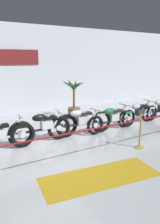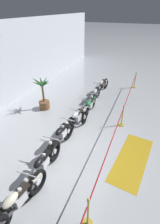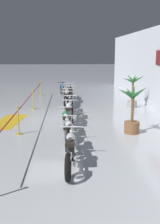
# 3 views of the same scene
# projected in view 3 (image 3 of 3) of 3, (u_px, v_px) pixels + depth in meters

# --- Properties ---
(ground_plane) EXTENTS (120.00, 120.00, 0.00)m
(ground_plane) POSITION_uv_depth(u_px,v_px,m) (55.00, 119.00, 12.51)
(ground_plane) COLOR #B2B7BC
(motorcycle_black_0) EXTENTS (2.38, 0.62, 0.95)m
(motorcycle_black_0) POSITION_uv_depth(u_px,v_px,m) (69.00, 92.00, 17.75)
(motorcycle_black_0) COLOR black
(motorcycle_black_0) RESTS_ON ground
(motorcycle_black_1) EXTENTS (2.40, 0.62, 0.97)m
(motorcycle_black_1) POSITION_uv_depth(u_px,v_px,m) (70.00, 95.00, 16.42)
(motorcycle_black_1) COLOR black
(motorcycle_black_1) RESTS_ON ground
(motorcycle_cream_2) EXTENTS (2.24, 0.62, 0.96)m
(motorcycle_cream_2) POSITION_uv_depth(u_px,v_px,m) (67.00, 99.00, 15.08)
(motorcycle_cream_2) COLOR black
(motorcycle_cream_2) RESTS_ON ground
(motorcycle_black_3) EXTENTS (2.32, 0.62, 0.97)m
(motorcycle_black_3) POSITION_uv_depth(u_px,v_px,m) (68.00, 103.00, 13.86)
(motorcycle_black_3) COLOR black
(motorcycle_black_3) RESTS_ON ground
(motorcycle_black_4) EXTENTS (2.37, 0.62, 0.98)m
(motorcycle_black_4) POSITION_uv_depth(u_px,v_px,m) (71.00, 109.00, 12.37)
(motorcycle_black_4) COLOR black
(motorcycle_black_4) RESTS_ON ground
(motorcycle_silver_5) EXTENTS (2.41, 0.62, 0.97)m
(motorcycle_silver_5) POSITION_uv_depth(u_px,v_px,m) (69.00, 115.00, 11.12)
(motorcycle_silver_5) COLOR black
(motorcycle_silver_5) RESTS_ON ground
(motorcycle_green_6) EXTENTS (2.32, 0.62, 0.92)m
(motorcycle_green_6) POSITION_uv_depth(u_px,v_px,m) (65.00, 123.00, 9.86)
(motorcycle_green_6) COLOR black
(motorcycle_green_6) RESTS_ON ground
(motorcycle_silver_7) EXTENTS (2.32, 0.62, 0.91)m
(motorcycle_silver_7) POSITION_uv_depth(u_px,v_px,m) (69.00, 135.00, 8.46)
(motorcycle_silver_7) COLOR black
(motorcycle_silver_7) RESTS_ON ground
(motorcycle_silver_8) EXTENTS (2.22, 0.62, 0.92)m
(motorcycle_silver_8) POSITION_uv_depth(u_px,v_px,m) (70.00, 151.00, 7.13)
(motorcycle_silver_8) COLOR black
(motorcycle_silver_8) RESTS_ON ground
(bicycle) EXTENTS (1.67, 0.50, 0.94)m
(bicycle) POSITION_uv_depth(u_px,v_px,m) (62.00, 90.00, 19.45)
(bicycle) COLOR black
(bicycle) RESTS_ON ground
(potted_palm_left_of_row) EXTENTS (1.23, 1.11, 1.76)m
(potted_palm_left_of_row) POSITION_uv_depth(u_px,v_px,m) (132.00, 112.00, 10.18)
(potted_palm_left_of_row) COLOR brown
(potted_palm_left_of_row) RESTS_ON ground
(potted_palm_right_of_row) EXTENTS (1.02, 1.16, 1.83)m
(potted_palm_right_of_row) POSITION_uv_depth(u_px,v_px,m) (133.00, 93.00, 14.99)
(potted_palm_right_of_row) COLOR gray
(potted_palm_right_of_row) RESTS_ON ground
(stanchion_far_left) EXTENTS (14.18, 0.28, 1.05)m
(stanchion_far_left) POSITION_uv_depth(u_px,v_px,m) (31.00, 97.00, 13.79)
(stanchion_far_left) COLOR gold
(stanchion_far_left) RESTS_ON ground
(stanchion_mid_left) EXTENTS (0.28, 0.28, 1.05)m
(stanchion_mid_left) POSITION_uv_depth(u_px,v_px,m) (33.00, 102.00, 14.64)
(stanchion_mid_left) COLOR gold
(stanchion_mid_left) RESTS_ON ground
(stanchion_mid_right) EXTENTS (0.28, 0.28, 1.05)m
(stanchion_mid_right) POSITION_uv_depth(u_px,v_px,m) (19.00, 125.00, 10.11)
(stanchion_mid_right) COLOR gold
(stanchion_mid_right) RESTS_ON ground
(floor_banner) EXTENTS (2.85, 1.35, 0.01)m
(floor_banner) POSITION_uv_depth(u_px,v_px,m) (9.00, 121.00, 12.08)
(floor_banner) COLOR #B78E19
(floor_banner) RESTS_ON ground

